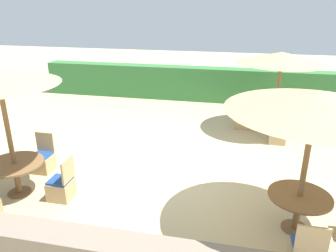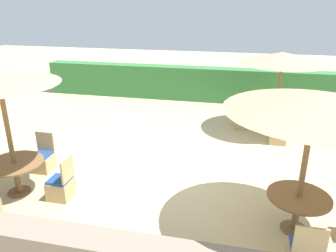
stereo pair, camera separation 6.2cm
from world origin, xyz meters
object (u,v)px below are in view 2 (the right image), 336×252
object	(u,v)px
round_table_front_left	(15,168)
patio_chair_back_right_south	(278,135)
patio_chair_back_right_west	(241,120)
patio_chair_back_right_north	(272,113)
round_table_back_right	(276,113)
patio_chair_front_left_east	(61,187)
parasol_front_right	(315,102)
parasol_back_right	(283,58)
patio_chair_back_right_east	(310,125)
patio_chair_front_left_north	(43,160)
round_table_front_right	(298,203)

from	to	relation	value
round_table_front_left	patio_chair_back_right_south	bearing A→B (deg)	34.88
patio_chair_back_right_west	patio_chair_back_right_north	world-z (taller)	same
round_table_back_right	patio_chair_back_right_north	distance (m)	1.07
patio_chair_front_left_east	parasol_front_right	distance (m)	5.12
parasol_front_right	patio_chair_back_right_north	world-z (taller)	parasol_front_right
parasol_back_right	patio_chair_back_right_east	bearing A→B (deg)	3.08
patio_chair_back_right_east	patio_chair_back_right_south	xyz separation A→B (m)	(-1.06, -1.06, 0.00)
patio_chair_back_right_south	patio_chair_back_right_north	xyz separation A→B (m)	(-0.01, 2.03, 0.00)
patio_chair_front_left_north	round_table_front_right	world-z (taller)	patio_chair_front_left_north
round_table_front_left	round_table_back_right	bearing A→B (deg)	41.24
parasol_front_right	patio_chair_back_right_north	xyz separation A→B (m)	(0.02, 5.99, -2.15)
patio_chair_front_left_east	patio_chair_back_right_west	world-z (taller)	same
patio_chair_front_left_east	round_table_front_left	bearing A→B (deg)	91.27
round_table_back_right	patio_chair_back_right_west	xyz separation A→B (m)	(-1.04, 0.03, -0.32)
round_table_front_left	patio_chair_back_right_east	world-z (taller)	patio_chair_back_right_east
patio_chair_back_right_west	parasol_front_right	bearing A→B (deg)	11.62
round_table_back_right	round_table_front_left	bearing A→B (deg)	-138.76
round_table_front_left	round_table_back_right	distance (m)	7.54
patio_chair_front_left_north	patio_chair_back_right_west	xyz separation A→B (m)	(4.67, 3.98, 0.00)
round_table_front_right	patio_chair_back_right_west	size ratio (longest dim) A/B	1.18
patio_chair_back_right_west	patio_chair_back_right_south	distance (m)	1.48
patio_chair_front_left_east	round_table_front_right	bearing A→B (deg)	-90.22
patio_chair_front_left_north	round_table_front_left	bearing A→B (deg)	92.01
parasol_front_right	round_table_front_right	distance (m)	1.85
patio_chair_front_left_east	round_table_back_right	size ratio (longest dim) A/B	0.83
round_table_front_left	patio_chair_back_right_south	xyz separation A→B (m)	(5.69, 3.96, -0.33)
round_table_front_left	round_table_front_right	xyz separation A→B (m)	(5.66, 0.00, -0.03)
patio_chair_front_left_north	patio_chair_front_left_east	bearing A→B (deg)	136.55
patio_chair_back_right_south	patio_chair_back_right_east	bearing A→B (deg)	45.11
round_table_front_right	patio_chair_back_right_north	world-z (taller)	patio_chair_back_right_north
patio_chair_back_right_east	patio_chair_back_right_north	world-z (taller)	same
patio_chair_back_right_east	round_table_front_right	bearing A→B (deg)	167.81
patio_chair_front_left_east	patio_chair_back_right_east	world-z (taller)	same
parasol_back_right	round_table_back_right	distance (m)	1.73
patio_chair_back_right_north	parasol_front_right	bearing A→B (deg)	89.82
round_table_front_right	patio_chair_back_right_west	world-z (taller)	patio_chair_back_right_west
round_table_front_left	round_table_back_right	size ratio (longest dim) A/B	1.06
round_table_back_right	patio_chair_back_right_south	distance (m)	1.05
patio_chair_front_left_north	patio_chair_back_right_east	size ratio (longest dim) A/B	1.00
round_table_front_left	round_table_front_right	distance (m)	5.66
parasol_back_right	patio_chair_back_right_west	world-z (taller)	parasol_back_right
patio_chair_back_right_east	patio_chair_front_left_east	bearing A→B (deg)	131.14
patio_chair_back_right_south	patio_chair_front_left_east	bearing A→B (deg)	-139.83
patio_chair_front_left_east	patio_chair_back_right_east	bearing A→B (deg)	-48.86
patio_chair_back_right_east	round_table_front_left	bearing A→B (deg)	126.70
patio_chair_back_right_south	parasol_front_right	bearing A→B (deg)	-90.38
round_table_back_right	parasol_front_right	bearing A→B (deg)	-90.10
round_table_front_left	patio_chair_front_left_north	distance (m)	1.07
parasol_back_right	patio_chair_back_right_south	size ratio (longest dim) A/B	2.82
patio_chair_front_left_north	parasol_back_right	size ratio (longest dim) A/B	0.35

